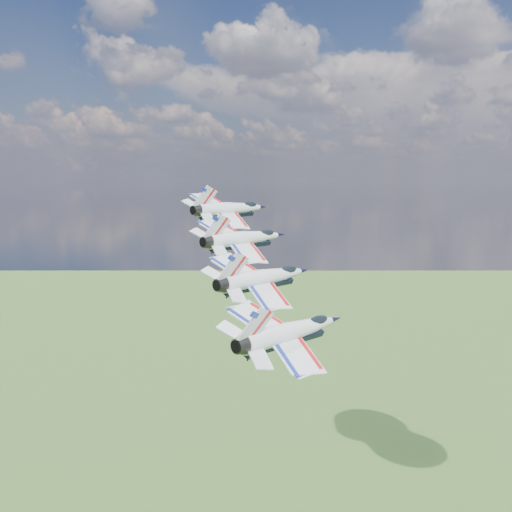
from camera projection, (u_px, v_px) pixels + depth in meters
The scene contains 4 objects.
jet_0 at pixel (232, 208), 86.95m from camera, with size 10.63×15.74×4.70m, color white, non-canonical shape.
jet_1 at pixel (247, 238), 76.40m from camera, with size 10.63×15.74×4.70m, color silver, non-canonical shape.
jet_2 at pixel (266, 277), 65.85m from camera, with size 10.63×15.74×4.70m, color white, non-canonical shape.
jet_3 at pixel (293, 331), 55.31m from camera, with size 10.63×15.74×4.70m, color white, non-canonical shape.
Camera 1 is at (37.39, -60.49, 156.62)m, focal length 40.00 mm.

